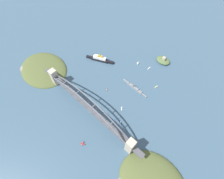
{
  "coord_description": "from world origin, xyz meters",
  "views": [
    {
      "loc": [
        154.65,
        -86.23,
        356.57
      ],
      "look_at": [
        0.0,
        78.73,
        8.0
      ],
      "focal_mm": 26.81,
      "sensor_mm": 36.0,
      "label": 1
    }
  ],
  "objects_px": {
    "small_boat_4": "(101,109)",
    "ocean_liner": "(100,59)",
    "small_boat_6": "(107,90)",
    "small_boat_3": "(122,108)",
    "small_boat_1": "(121,123)",
    "harbor_arch_bridge": "(88,106)",
    "channel_marker_buoy": "(95,107)",
    "naval_cruiser": "(134,88)",
    "seaplane_taxiing_near_bridge": "(83,144)",
    "small_boat_2": "(138,62)",
    "small_boat_5": "(149,68)",
    "small_boat_0": "(156,87)",
    "fort_island_mid_harbor": "(163,60)"
  },
  "relations": [
    {
      "from": "small_boat_4",
      "to": "ocean_liner",
      "type": "bearing_deg",
      "value": 136.54
    },
    {
      "from": "ocean_liner",
      "to": "small_boat_6",
      "type": "xyz_separation_m",
      "value": [
        84.56,
        -58.55,
        -5.72
      ]
    },
    {
      "from": "small_boat_3",
      "to": "small_boat_4",
      "type": "xyz_separation_m",
      "value": [
        -33.66,
        -34.49,
        -0.04
      ]
    },
    {
      "from": "ocean_liner",
      "to": "small_boat_1",
      "type": "xyz_separation_m",
      "value": [
        168.54,
        -101.01,
        -5.57
      ]
    },
    {
      "from": "small_boat_1",
      "to": "small_boat_4",
      "type": "relative_size",
      "value": 1.35
    },
    {
      "from": "harbor_arch_bridge",
      "to": "small_boat_4",
      "type": "distance_m",
      "value": 39.91
    },
    {
      "from": "channel_marker_buoy",
      "to": "ocean_liner",
      "type": "bearing_deg",
      "value": 131.1
    },
    {
      "from": "naval_cruiser",
      "to": "small_boat_6",
      "type": "bearing_deg",
      "value": -132.67
    },
    {
      "from": "seaplane_taxiing_near_bridge",
      "to": "small_boat_6",
      "type": "xyz_separation_m",
      "value": [
        -56.96,
        132.25,
        -1.43
      ]
    },
    {
      "from": "small_boat_2",
      "to": "channel_marker_buoy",
      "type": "distance_m",
      "value": 178.77
    },
    {
      "from": "small_boat_5",
      "to": "harbor_arch_bridge",
      "type": "bearing_deg",
      "value": -96.64
    },
    {
      "from": "small_boat_0",
      "to": "small_boat_3",
      "type": "distance_m",
      "value": 109.87
    },
    {
      "from": "naval_cruiser",
      "to": "fort_island_mid_harbor",
      "type": "height_order",
      "value": "fort_island_mid_harbor"
    },
    {
      "from": "harbor_arch_bridge",
      "to": "small_boat_6",
      "type": "bearing_deg",
      "value": 99.37
    },
    {
      "from": "naval_cruiser",
      "to": "seaplane_taxiing_near_bridge",
      "type": "height_order",
      "value": "naval_cruiser"
    },
    {
      "from": "fort_island_mid_harbor",
      "to": "small_boat_5",
      "type": "relative_size",
      "value": 3.39
    },
    {
      "from": "harbor_arch_bridge",
      "to": "small_boat_3",
      "type": "distance_m",
      "value": 81.84
    },
    {
      "from": "small_boat_1",
      "to": "channel_marker_buoy",
      "type": "distance_m",
      "value": 70.84
    },
    {
      "from": "seaplane_taxiing_near_bridge",
      "to": "small_boat_0",
      "type": "height_order",
      "value": "seaplane_taxiing_near_bridge"
    },
    {
      "from": "small_boat_3",
      "to": "small_boat_5",
      "type": "bearing_deg",
      "value": 100.34
    },
    {
      "from": "seaplane_taxiing_near_bridge",
      "to": "small_boat_1",
      "type": "height_order",
      "value": "seaplane_taxiing_near_bridge"
    },
    {
      "from": "ocean_liner",
      "to": "small_boat_4",
      "type": "relative_size",
      "value": 9.4
    },
    {
      "from": "small_boat_2",
      "to": "naval_cruiser",
      "type": "bearing_deg",
      "value": -57.74
    },
    {
      "from": "seaplane_taxiing_near_bridge",
      "to": "small_boat_6",
      "type": "bearing_deg",
      "value": 113.3
    },
    {
      "from": "small_boat_5",
      "to": "channel_marker_buoy",
      "type": "height_order",
      "value": "channel_marker_buoy"
    },
    {
      "from": "ocean_liner",
      "to": "small_boat_5",
      "type": "relative_size",
      "value": 6.54
    },
    {
      "from": "small_boat_3",
      "to": "small_boat_0",
      "type": "bearing_deg",
      "value": 77.62
    },
    {
      "from": "small_boat_4",
      "to": "small_boat_1",
      "type": "bearing_deg",
      "value": 6.17
    },
    {
      "from": "small_boat_2",
      "to": "seaplane_taxiing_near_bridge",
      "type": "bearing_deg",
      "value": -77.85
    },
    {
      "from": "small_boat_2",
      "to": "small_boat_6",
      "type": "height_order",
      "value": "small_boat_2"
    },
    {
      "from": "fort_island_mid_harbor",
      "to": "seaplane_taxiing_near_bridge",
      "type": "height_order",
      "value": "fort_island_mid_harbor"
    },
    {
      "from": "fort_island_mid_harbor",
      "to": "small_boat_5",
      "type": "height_order",
      "value": "fort_island_mid_harbor"
    },
    {
      "from": "small_boat_5",
      "to": "small_boat_6",
      "type": "bearing_deg",
      "value": -105.3
    },
    {
      "from": "naval_cruiser",
      "to": "small_boat_5",
      "type": "height_order",
      "value": "naval_cruiser"
    },
    {
      "from": "small_boat_4",
      "to": "channel_marker_buoy",
      "type": "xyz_separation_m",
      "value": [
        -14.2,
        -6.17,
        0.3
      ]
    },
    {
      "from": "fort_island_mid_harbor",
      "to": "small_boat_3",
      "type": "xyz_separation_m",
      "value": [
        13.13,
        -192.58,
        -4.39
      ]
    },
    {
      "from": "fort_island_mid_harbor",
      "to": "small_boat_3",
      "type": "bearing_deg",
      "value": -86.1
    },
    {
      "from": "fort_island_mid_harbor",
      "to": "channel_marker_buoy",
      "type": "xyz_separation_m",
      "value": [
        -34.72,
        -233.23,
        -4.13
      ]
    },
    {
      "from": "ocean_liner",
      "to": "small_boat_2",
      "type": "height_order",
      "value": "ocean_liner"
    },
    {
      "from": "seaplane_taxiing_near_bridge",
      "to": "small_boat_4",
      "type": "distance_m",
      "value": 88.52
    },
    {
      "from": "small_boat_6",
      "to": "small_boat_3",
      "type": "bearing_deg",
      "value": -12.71
    },
    {
      "from": "small_boat_2",
      "to": "small_boat_4",
      "type": "relative_size",
      "value": 1.3
    },
    {
      "from": "small_boat_1",
      "to": "small_boat_3",
      "type": "relative_size",
      "value": 1.24
    },
    {
      "from": "small_boat_2",
      "to": "channel_marker_buoy",
      "type": "relative_size",
      "value": 3.86
    },
    {
      "from": "harbor_arch_bridge",
      "to": "small_boat_4",
      "type": "xyz_separation_m",
      "value": [
        16.37,
        24.39,
        -27.02
      ]
    },
    {
      "from": "channel_marker_buoy",
      "to": "seaplane_taxiing_near_bridge",
      "type": "bearing_deg",
      "value": -61.14
    },
    {
      "from": "small_boat_3",
      "to": "harbor_arch_bridge",
      "type": "bearing_deg",
      "value": -130.35
    },
    {
      "from": "seaplane_taxiing_near_bridge",
      "to": "channel_marker_buoy",
      "type": "bearing_deg",
      "value": 118.86
    },
    {
      "from": "harbor_arch_bridge",
      "to": "small_boat_6",
      "type": "height_order",
      "value": "harbor_arch_bridge"
    },
    {
      "from": "small_boat_6",
      "to": "small_boat_5",
      "type": "bearing_deg",
      "value": 74.7
    }
  ]
}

